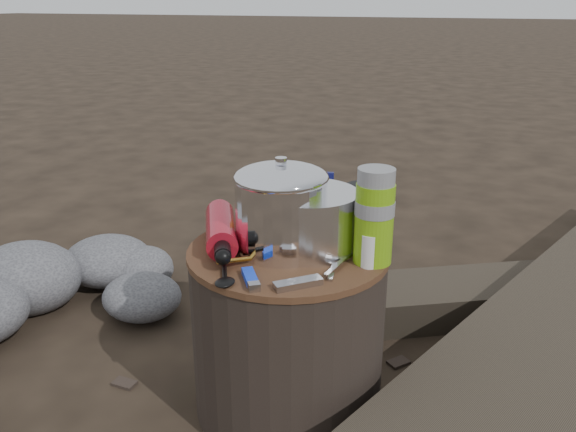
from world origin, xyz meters
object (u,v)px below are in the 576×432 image
(fuel_bottle, at_px, (221,229))
(thermos, at_px, (374,217))
(camping_pot, at_px, (281,207))
(stump, at_px, (288,330))
(travel_mug, at_px, (363,212))

(fuel_bottle, xyz_separation_m, thermos, (0.34, 0.02, 0.07))
(camping_pot, xyz_separation_m, fuel_bottle, (-0.14, -0.01, -0.06))
(stump, relative_size, camping_pot, 2.23)
(camping_pot, relative_size, travel_mug, 1.61)
(fuel_bottle, distance_m, travel_mug, 0.32)
(travel_mug, bearing_deg, fuel_bottle, -152.88)
(stump, distance_m, fuel_bottle, 0.28)
(camping_pot, bearing_deg, stump, 21.74)
(camping_pot, height_order, thermos, thermos)
(camping_pot, bearing_deg, fuel_bottle, -174.71)
(stump, bearing_deg, camping_pot, -158.26)
(thermos, bearing_deg, travel_mug, 112.72)
(stump, height_order, camping_pot, camping_pot)
(stump, xyz_separation_m, camping_pot, (-0.01, -0.01, 0.30))
(camping_pot, xyz_separation_m, thermos, (0.20, 0.01, 0.00))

